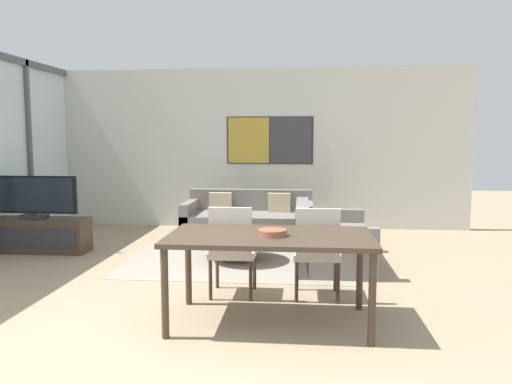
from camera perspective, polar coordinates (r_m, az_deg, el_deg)
The scene contains 12 objects.
ground_plane at distance 3.97m, azimuth -9.44°, elevation -17.61°, with size 24.00×24.00×0.00m, color #9E896B.
wall_back at distance 8.87m, azimuth -0.79°, elevation 4.99°, with size 7.70×0.09×2.80m.
area_rug at distance 6.59m, azimuth -2.12°, elevation -7.78°, with size 2.88×2.05×0.01m.
tv_console at distance 7.68m, azimuth -23.96°, elevation -4.51°, with size 1.51×0.42×0.48m.
television at distance 7.60m, azimuth -24.13°, elevation -0.53°, with size 1.26×0.20×0.59m.
sofa_main at distance 7.90m, azimuth -0.82°, elevation -3.50°, with size 1.99×0.94×0.76m.
sofa_side at distance 6.42m, azimuth 8.06°, elevation -5.84°, with size 0.94×1.57×0.76m.
coffee_table at distance 6.53m, azimuth -2.13°, elevation -5.62°, with size 0.97×0.97×0.34m.
dining_table at distance 4.28m, azimuth 1.62°, elevation -5.86°, with size 1.74×0.95×0.78m.
dining_chair_left at distance 5.02m, azimuth -2.76°, elevation -6.20°, with size 0.46×0.46×0.93m.
dining_chair_centre at distance 4.98m, azimuth 7.02°, elevation -6.34°, with size 0.46×0.46×0.93m.
fruit_bowl at distance 4.21m, azimuth 1.89°, elevation -4.59°, with size 0.25×0.25×0.05m.
Camera 1 is at (0.95, -3.51, 1.60)m, focal length 35.00 mm.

